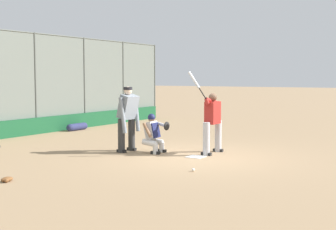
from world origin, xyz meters
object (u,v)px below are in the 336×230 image
baseball_loose (193,170)px  equipment_bag_dugout_side (77,127)px  umpire_home (128,117)px  batter_at_plate (212,121)px  fielding_glove_on_dirt (7,179)px  catcher_behind_plate (154,133)px

baseball_loose → equipment_bag_dugout_side: size_ratio=0.07×
umpire_home → batter_at_plate: bearing=118.6°
batter_at_plate → fielding_glove_on_dirt: (5.29, -1.96, -0.86)m
batter_at_plate → umpire_home: bearing=-66.9°
batter_at_plate → baseball_loose: size_ratio=30.40×
equipment_bag_dugout_side → fielding_glove_on_dirt: bearing=34.0°
umpire_home → baseball_loose: 3.38m
catcher_behind_plate → fielding_glove_on_dirt: 4.61m
umpire_home → equipment_bag_dugout_side: umpire_home is taller
umpire_home → baseball_loose: size_ratio=24.77×
equipment_bag_dugout_side → batter_at_plate: bearing=72.6°
baseball_loose → catcher_behind_plate: bearing=-127.8°
catcher_behind_plate → equipment_bag_dugout_side: catcher_behind_plate is taller
umpire_home → fielding_glove_on_dirt: (4.34, 0.21, -0.94)m
fielding_glove_on_dirt → baseball_loose: (-2.88, 2.69, -0.01)m
fielding_glove_on_dirt → baseball_loose: fielding_glove_on_dirt is taller
umpire_home → baseball_loose: (1.46, 2.90, -0.95)m
umpire_home → baseball_loose: umpire_home is taller
baseball_loose → equipment_bag_dugout_side: equipment_bag_dugout_side is taller
batter_at_plate → baseball_loose: batter_at_plate is taller
batter_at_plate → baseball_loose: (2.41, 0.73, -0.87)m
batter_at_plate → equipment_bag_dugout_side: (-2.19, -6.99, -0.77)m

